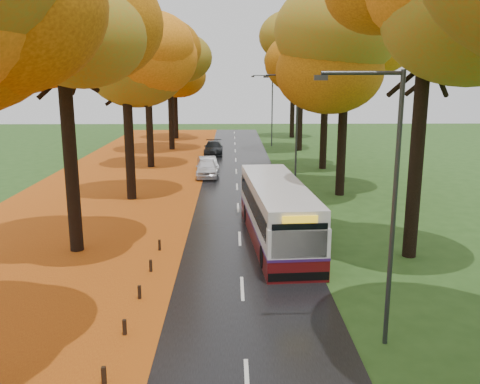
{
  "coord_description": "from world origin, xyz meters",
  "views": [
    {
      "loc": [
        -0.38,
        -5.76,
        7.82
      ],
      "look_at": [
        0.0,
        17.06,
        2.6
      ],
      "focal_mm": 38.0,
      "sensor_mm": 36.0,
      "label": 1
    }
  ],
  "objects_px": {
    "streetlamp_mid": "(293,121)",
    "car_dark": "(213,148)",
    "car_silver": "(208,165)",
    "bus": "(277,211)",
    "streetlamp_far": "(270,104)",
    "streetlamp_near": "(386,190)",
    "car_white": "(207,168)"
  },
  "relations": [
    {
      "from": "streetlamp_mid",
      "to": "bus",
      "type": "relative_size",
      "value": 0.74
    },
    {
      "from": "streetlamp_near",
      "to": "car_dark",
      "type": "height_order",
      "value": "streetlamp_near"
    },
    {
      "from": "bus",
      "to": "car_white",
      "type": "height_order",
      "value": "bus"
    },
    {
      "from": "streetlamp_near",
      "to": "car_white",
      "type": "bearing_deg",
      "value": 103.72
    },
    {
      "from": "streetlamp_far",
      "to": "car_white",
      "type": "relative_size",
      "value": 1.92
    },
    {
      "from": "car_white",
      "to": "car_silver",
      "type": "bearing_deg",
      "value": 88.16
    },
    {
      "from": "streetlamp_mid",
      "to": "car_white",
      "type": "xyz_separation_m",
      "value": [
        -6.3,
        3.78,
        -3.96
      ]
    },
    {
      "from": "streetlamp_far",
      "to": "car_dark",
      "type": "distance_m",
      "value": 9.81
    },
    {
      "from": "bus",
      "to": "car_dark",
      "type": "xyz_separation_m",
      "value": [
        -4.02,
        27.77,
        -0.81
      ]
    },
    {
      "from": "streetlamp_mid",
      "to": "car_silver",
      "type": "height_order",
      "value": "streetlamp_mid"
    },
    {
      "from": "streetlamp_near",
      "to": "bus",
      "type": "height_order",
      "value": "streetlamp_near"
    },
    {
      "from": "bus",
      "to": "car_silver",
      "type": "xyz_separation_m",
      "value": [
        -4.13,
        17.82,
        -0.83
      ]
    },
    {
      "from": "car_silver",
      "to": "car_dark",
      "type": "distance_m",
      "value": 9.95
    },
    {
      "from": "streetlamp_near",
      "to": "bus",
      "type": "relative_size",
      "value": 0.74
    },
    {
      "from": "streetlamp_far",
      "to": "car_dark",
      "type": "bearing_deg",
      "value": -133.65
    },
    {
      "from": "bus",
      "to": "streetlamp_far",
      "type": "bearing_deg",
      "value": 82.18
    },
    {
      "from": "streetlamp_mid",
      "to": "car_white",
      "type": "bearing_deg",
      "value": 148.99
    },
    {
      "from": "bus",
      "to": "car_silver",
      "type": "distance_m",
      "value": 18.31
    },
    {
      "from": "streetlamp_near",
      "to": "car_silver",
      "type": "distance_m",
      "value": 28.56
    },
    {
      "from": "streetlamp_far",
      "to": "car_dark",
      "type": "xyz_separation_m",
      "value": [
        -6.18,
        -6.48,
        -4.01
      ]
    },
    {
      "from": "streetlamp_mid",
      "to": "car_dark",
      "type": "height_order",
      "value": "streetlamp_mid"
    },
    {
      "from": "car_white",
      "to": "car_silver",
      "type": "height_order",
      "value": "car_white"
    },
    {
      "from": "car_white",
      "to": "streetlamp_near",
      "type": "bearing_deg",
      "value": -78.12
    },
    {
      "from": "car_silver",
      "to": "streetlamp_far",
      "type": "bearing_deg",
      "value": 58.68
    },
    {
      "from": "car_white",
      "to": "car_silver",
      "type": "xyz_separation_m",
      "value": [
        0.0,
        1.78,
        -0.07
      ]
    },
    {
      "from": "streetlamp_near",
      "to": "bus",
      "type": "xyz_separation_m",
      "value": [
        -2.16,
        9.75,
        -3.19
      ]
    },
    {
      "from": "car_dark",
      "to": "car_silver",
      "type": "bearing_deg",
      "value": -91.04
    },
    {
      "from": "car_silver",
      "to": "streetlamp_near",
      "type": "bearing_deg",
      "value": -87.49
    },
    {
      "from": "streetlamp_near",
      "to": "car_silver",
      "type": "xyz_separation_m",
      "value": [
        -6.3,
        27.57,
        -4.03
      ]
    },
    {
      "from": "car_white",
      "to": "streetlamp_mid",
      "type": "bearing_deg",
      "value": -32.85
    },
    {
      "from": "car_silver",
      "to": "car_dark",
      "type": "bearing_deg",
      "value": 78.97
    },
    {
      "from": "streetlamp_far",
      "to": "car_dark",
      "type": "relative_size",
      "value": 1.74
    }
  ]
}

